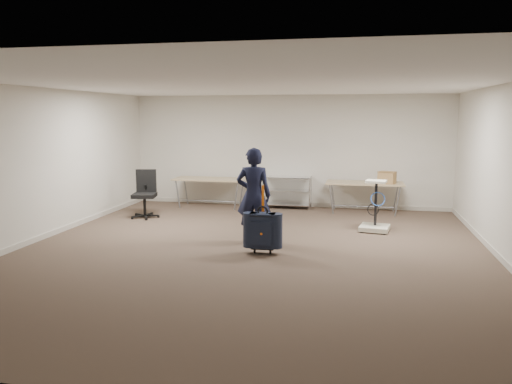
# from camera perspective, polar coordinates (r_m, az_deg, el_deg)

# --- Properties ---
(ground) EXTENTS (9.00, 9.00, 0.00)m
(ground) POSITION_cam_1_polar(r_m,az_deg,el_deg) (8.48, -0.61, -6.92)
(ground) COLOR #443229
(ground) RESTS_ON ground
(room_shell) EXTENTS (8.00, 9.00, 9.00)m
(room_shell) POSITION_cam_1_polar(r_m,az_deg,el_deg) (9.78, 1.10, -4.50)
(room_shell) COLOR beige
(room_shell) RESTS_ON ground
(folding_table_left) EXTENTS (1.80, 0.75, 0.73)m
(folding_table_left) POSITION_cam_1_polar(r_m,az_deg,el_deg) (12.58, -5.29, 1.33)
(folding_table_left) COLOR tan
(folding_table_left) RESTS_ON ground
(folding_table_right) EXTENTS (1.80, 0.75, 0.73)m
(folding_table_right) POSITION_cam_1_polar(r_m,az_deg,el_deg) (12.04, 12.30, 0.84)
(folding_table_right) COLOR tan
(folding_table_right) RESTS_ON ground
(wire_shelf) EXTENTS (1.22, 0.47, 0.80)m
(wire_shelf) POSITION_cam_1_polar(r_m,az_deg,el_deg) (12.44, 3.47, 0.17)
(wire_shelf) COLOR silver
(wire_shelf) RESTS_ON ground
(person) EXTENTS (0.65, 0.45, 1.73)m
(person) POSITION_cam_1_polar(r_m,az_deg,el_deg) (9.00, -0.27, -0.38)
(person) COLOR black
(person) RESTS_ON ground
(suitcase) EXTENTS (0.43, 0.26, 1.16)m
(suitcase) POSITION_cam_1_polar(r_m,az_deg,el_deg) (8.31, 0.76, -4.44)
(suitcase) COLOR #161F33
(suitcase) RESTS_ON ground
(office_chair) EXTENTS (0.65, 0.65, 1.07)m
(office_chair) POSITION_cam_1_polar(r_m,az_deg,el_deg) (11.57, -12.56, -1.25)
(office_chair) COLOR black
(office_chair) RESTS_ON ground
(equipment_cart) EXTENTS (0.64, 0.64, 1.03)m
(equipment_cart) POSITION_cam_1_polar(r_m,az_deg,el_deg) (10.23, 13.44, -2.90)
(equipment_cart) COLOR beige
(equipment_cart) RESTS_ON ground
(cardboard_box) EXTENTS (0.44, 0.39, 0.28)m
(cardboard_box) POSITION_cam_1_polar(r_m,az_deg,el_deg) (11.96, 14.74, 1.62)
(cardboard_box) COLOR olive
(cardboard_box) RESTS_ON folding_table_right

